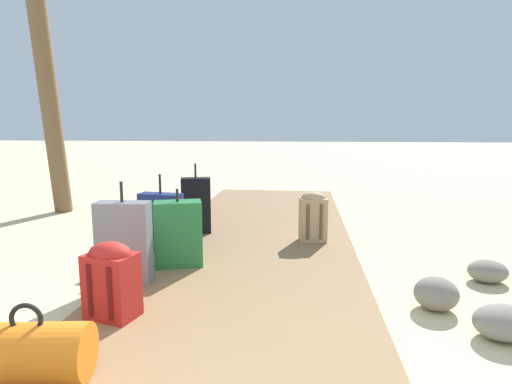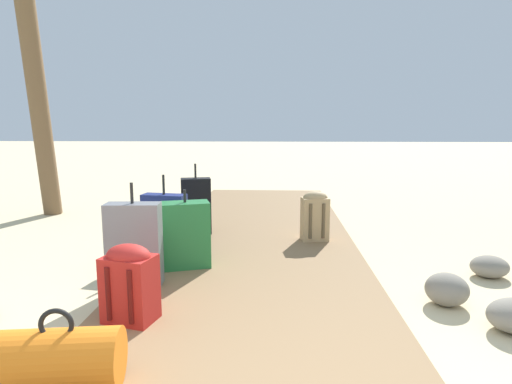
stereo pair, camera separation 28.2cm
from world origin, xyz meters
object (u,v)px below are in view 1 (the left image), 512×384
Objects in this scene: suitcase_navy at (161,222)px; backpack_tan at (313,215)px; suitcase_black at (196,205)px; suitcase_grey at (124,242)px; duffel_bag_orange at (29,352)px; backpack_red at (111,278)px; suitcase_green at (178,234)px.

backpack_tan is (1.52, 0.50, -0.01)m from suitcase_navy.
suitcase_black is 1.50× the size of backpack_tan.
suitcase_black is at bearing 83.64° from suitcase_grey.
suitcase_black is 0.75m from suitcase_navy.
backpack_tan is (1.45, 2.70, 0.14)m from duffel_bag_orange.
suitcase_navy is 1.43× the size of backpack_tan.
duffel_bag_orange is (0.08, -1.32, -0.18)m from suitcase_grey.
backpack_red is 0.94× the size of backpack_tan.
duffel_bag_orange is at bearing -97.56° from backpack_red.
suitcase_navy is at bearing 125.29° from suitcase_green.
suitcase_navy is (-0.07, 2.20, 0.14)m from duffel_bag_orange.
suitcase_grey is 2.06m from backpack_tan.
backpack_red is 0.73m from duffel_bag_orange.
suitcase_grey is 1.50× the size of backpack_tan.
suitcase_grey is at bearing -96.36° from suitcase_black.
suitcase_navy reaches higher than duffel_bag_orange.
suitcase_grey is (-0.18, 0.61, 0.06)m from backpack_red.
suitcase_black is at bearing 89.93° from backpack_red.
suitcase_green is 0.54m from suitcase_grey.
duffel_bag_orange is (-0.09, -0.71, -0.12)m from backpack_red.
backpack_tan is at bearing 42.02° from suitcase_grey.
duffel_bag_orange is at bearing -118.17° from backpack_tan.
duffel_bag_orange is at bearing -86.47° from suitcase_grey.
suitcase_grey is 1.34m from duffel_bag_orange.
suitcase_green is 1.17m from suitcase_black.
suitcase_green is 1.53m from backpack_tan.
suitcase_green is at bearing -83.53° from suitcase_black.
suitcase_grey is 1.33× the size of duffel_bag_orange.
suitcase_navy is (-0.17, -0.73, -0.03)m from suitcase_black.
suitcase_navy reaches higher than backpack_tan.
suitcase_navy reaches higher than suitcase_green.
suitcase_black reaches higher than suitcase_navy.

